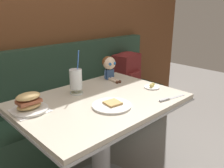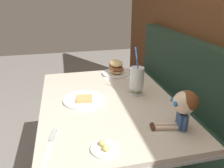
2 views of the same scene
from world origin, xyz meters
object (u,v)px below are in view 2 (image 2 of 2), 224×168
Objects in this scene: milkshake_glass at (137,80)px; sandwich_plate at (116,69)px; butter_saucer at (104,148)px; seated_doll at (184,105)px; toast_plate at (84,100)px; butter_knife at (52,140)px.

milkshake_glass is 0.38m from sandwich_plate.
seated_doll is at bearing 101.10° from butter_saucer.
seated_doll is (0.39, 0.44, 0.12)m from toast_plate.
milkshake_glass is 1.43× the size of sandwich_plate.
milkshake_glass reaches higher than toast_plate.
butter_saucer is 0.51× the size of butter_knife.
milkshake_glass is at bearing 6.37° from sandwich_plate.
toast_plate is at bearing -85.90° from milkshake_glass.
milkshake_glass is 1.35× the size of butter_knife.
butter_saucer is 0.42m from seated_doll.
butter_knife is (0.76, -0.48, -0.04)m from sandwich_plate.
butter_knife is 0.63m from seated_doll.
sandwich_plate reaches higher than toast_plate.
sandwich_plate is 0.90m from butter_knife.
milkshake_glass is at bearing 148.21° from butter_saucer.
butter_knife is (0.35, -0.18, -0.00)m from toast_plate.
seated_doll is at bearing 86.64° from butter_knife.
seated_doll is (0.79, 0.14, 0.08)m from sandwich_plate.
sandwich_plate is at bearing 163.17° from butter_saucer.
seated_doll reaches higher than butter_saucer.
seated_doll is (0.41, 0.09, 0.03)m from milkshake_glass.
butter_saucer is (0.87, -0.26, -0.04)m from sandwich_plate.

